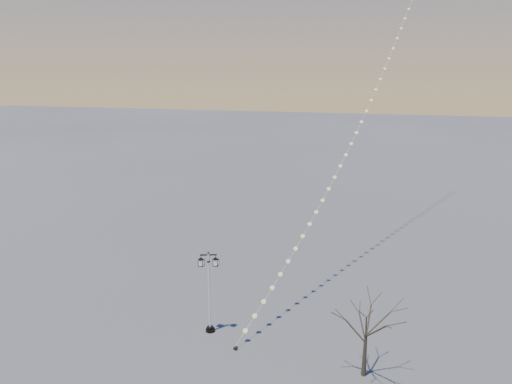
% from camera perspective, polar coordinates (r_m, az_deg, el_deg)
% --- Properties ---
extents(ground, '(300.00, 300.00, 0.00)m').
position_cam_1_polar(ground, '(26.49, -2.11, -18.75)').
color(ground, '#4B4B4B').
rests_on(ground, ground).
extents(street_lamp, '(1.17, 0.67, 4.79)m').
position_cam_1_polar(street_lamp, '(27.56, -5.50, -11.13)').
color(street_lamp, black).
rests_on(street_lamp, ground).
extents(bare_tree, '(2.41, 2.41, 3.99)m').
position_cam_1_polar(bare_tree, '(24.31, 12.82, -14.77)').
color(bare_tree, '#352A1E').
rests_on(bare_tree, ground).
extents(kite_train, '(10.85, 35.05, 28.20)m').
position_cam_1_polar(kite_train, '(39.05, 13.00, 13.19)').
color(kite_train, black).
rests_on(kite_train, ground).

